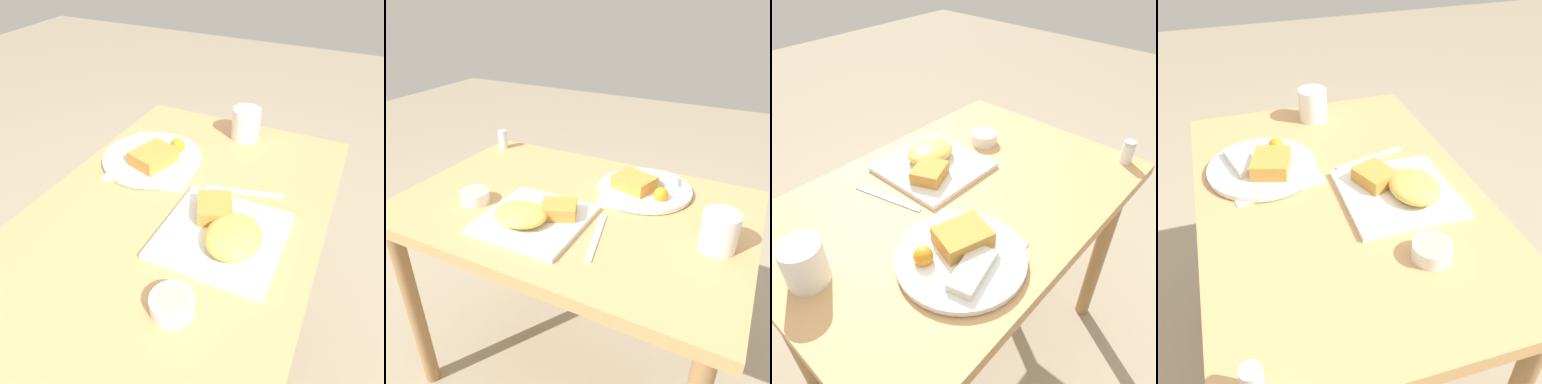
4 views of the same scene
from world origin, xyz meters
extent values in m
plane|color=gray|center=(0.00, 0.00, 0.00)|extent=(8.00, 8.00, 0.00)
cube|color=tan|center=(0.00, 0.00, 0.70)|extent=(1.01, 0.68, 0.04)
cylinder|color=#9F7649|center=(-0.45, -0.28, 0.34)|extent=(0.05, 0.05, 0.68)
cylinder|color=#9F7649|center=(0.45, -0.28, 0.34)|extent=(0.05, 0.05, 0.68)
cylinder|color=#9F7649|center=(-0.45, 0.28, 0.34)|extent=(0.05, 0.05, 0.68)
cube|color=silver|center=(0.13, 0.15, 0.72)|extent=(0.22, 0.26, 0.00)
cube|color=white|center=(-0.05, -0.13, 0.73)|extent=(0.27, 0.27, 0.01)
ellipsoid|color=#E5BC51|center=(-0.07, -0.17, 0.75)|extent=(0.15, 0.12, 0.04)
cube|color=#C68938|center=(0.01, -0.09, 0.75)|extent=(0.12, 0.11, 0.04)
cylinder|color=white|center=(0.16, 0.17, 0.73)|extent=(0.28, 0.28, 0.01)
cube|color=#C68938|center=(0.13, 0.14, 0.76)|extent=(0.14, 0.12, 0.04)
cube|color=silver|center=(0.18, 0.22, 0.75)|extent=(0.14, 0.09, 0.02)
sphere|color=orange|center=(0.23, 0.12, 0.75)|extent=(0.04, 0.04, 0.04)
cylinder|color=white|center=(-0.26, -0.12, 0.74)|extent=(0.08, 0.08, 0.04)
cylinder|color=beige|center=(-0.26, -0.12, 0.75)|extent=(0.07, 0.07, 0.00)
cylinder|color=white|center=(-0.45, 0.27, 0.75)|extent=(0.04, 0.04, 0.06)
cylinder|color=white|center=(-0.45, 0.27, 0.73)|extent=(0.03, 0.03, 0.03)
cylinder|color=silver|center=(-0.45, 0.27, 0.78)|extent=(0.03, 0.03, 0.01)
cube|color=silver|center=(0.13, -0.12, 0.72)|extent=(0.06, 0.20, 0.00)
cylinder|color=white|center=(0.41, -0.03, 0.77)|extent=(0.09, 0.09, 0.10)
camera|label=1|loc=(-0.62, -0.33, 1.31)|focal=35.00mm
camera|label=2|loc=(0.45, -0.84, 1.27)|focal=35.00mm
camera|label=3|loc=(0.57, 0.54, 1.33)|focal=35.00mm
camera|label=4|loc=(-0.85, 0.24, 1.38)|focal=42.00mm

